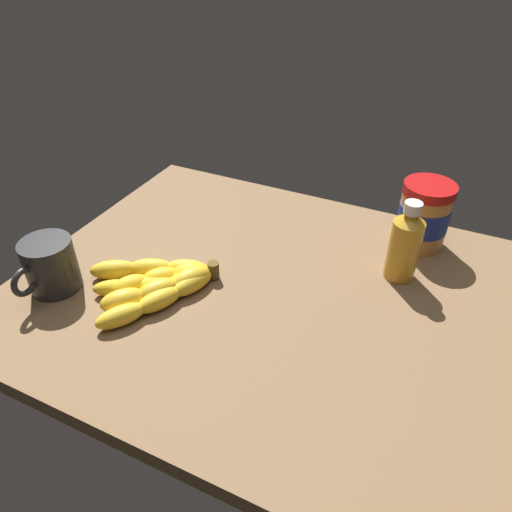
{
  "coord_description": "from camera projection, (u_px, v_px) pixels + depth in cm",
  "views": [
    {
      "loc": [
        -25.97,
        57.46,
        53.19
      ],
      "look_at": [
        3.16,
        -3.94,
        3.13
      ],
      "focal_mm": 33.33,
      "sensor_mm": 36.0,
      "label": 1
    }
  ],
  "objects": [
    {
      "name": "ground_plane",
      "position": [
        263.0,
        294.0,
        0.83
      ],
      "size": [
        82.97,
        68.2,
        3.06
      ],
      "primitive_type": "cube",
      "color": "brown"
    },
    {
      "name": "banana_bunch",
      "position": [
        157.0,
        284.0,
        0.8
      ],
      "size": [
        21.66,
        21.87,
        3.8
      ],
      "color": "yellow",
      "rests_on": "ground_plane"
    },
    {
      "name": "peanut_butter_jar",
      "position": [
        424.0,
        215.0,
        0.89
      ],
      "size": [
        9.52,
        9.52,
        12.93
      ],
      "color": "#BF8442",
      "rests_on": "ground_plane"
    },
    {
      "name": "honey_bottle",
      "position": [
        405.0,
        244.0,
        0.81
      ],
      "size": [
        5.37,
        5.37,
        14.92
      ],
      "color": "gold",
      "rests_on": "ground_plane"
    },
    {
      "name": "coffee_mug",
      "position": [
        50.0,
        266.0,
        0.8
      ],
      "size": [
        8.53,
        12.28,
        9.29
      ],
      "color": "#262628",
      "rests_on": "ground_plane"
    }
  ]
}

